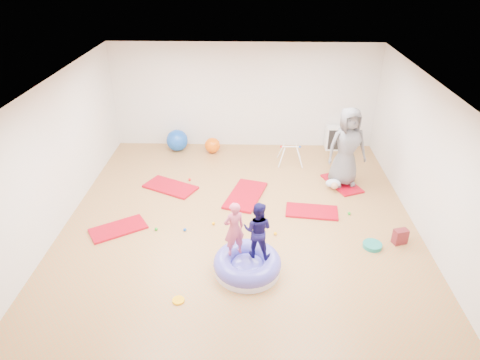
{
  "coord_description": "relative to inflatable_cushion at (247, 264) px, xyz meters",
  "views": [
    {
      "loc": [
        0.22,
        -6.99,
        4.92
      ],
      "look_at": [
        0.0,
        0.3,
        0.9
      ],
      "focal_mm": 32.0,
      "sensor_mm": 36.0,
      "label": 1
    }
  ],
  "objects": [
    {
      "name": "ball_pit_balls",
      "position": [
        -0.42,
        1.61,
        -0.11
      ],
      "size": [
        3.96,
        2.17,
        0.06
      ],
      "color": "#FFAE00",
      "rests_on": "ground"
    },
    {
      "name": "gym_mat_center_back",
      "position": [
        -0.08,
        2.48,
        -0.11
      ],
      "size": [
        1.01,
        1.45,
        0.06
      ],
      "primitive_type": "cube",
      "rotation": [
        0.0,
        0.0,
        1.28
      ],
      "color": "#9C0415",
      "rests_on": "ground"
    },
    {
      "name": "gym_mat_rear_right",
      "position": [
        2.17,
        3.1,
        -0.12
      ],
      "size": [
        0.9,
        1.18,
        0.04
      ],
      "primitive_type": "cube",
      "rotation": [
        0.0,
        0.0,
        1.96
      ],
      "color": "#9C0415",
      "rests_on": "ground"
    },
    {
      "name": "balance_disc",
      "position": [
        2.31,
        0.73,
        -0.1
      ],
      "size": [
        0.35,
        0.35,
        0.08
      ],
      "primitive_type": "cylinder",
      "color": "#1B7E72",
      "rests_on": "ground"
    },
    {
      "name": "adult_caregiver",
      "position": [
        2.18,
        3.1,
        0.82
      ],
      "size": [
        0.99,
        0.74,
        1.83
      ],
      "primitive_type": "imported",
      "rotation": [
        0.0,
        0.0,
        0.19
      ],
      "color": "#5E5D61",
      "rests_on": "gym_mat_rear_right"
    },
    {
      "name": "yellow_toy",
      "position": [
        -1.07,
        -0.74,
        -0.13
      ],
      "size": [
        0.19,
        0.19,
        0.03
      ],
      "primitive_type": "cylinder",
      "color": "#FFAE00",
      "rests_on": "ground"
    },
    {
      "name": "cube_shelf",
      "position": [
        2.38,
        5.1,
        0.18
      ],
      "size": [
        0.65,
        0.32,
        0.65
      ],
      "color": "white",
      "rests_on": "ground"
    },
    {
      "name": "exercise_ball_blue",
      "position": [
        -1.97,
        4.88,
        0.15
      ],
      "size": [
        0.58,
        0.58,
        0.58
      ],
      "primitive_type": "sphere",
      "color": "#1349AF",
      "rests_on": "ground"
    },
    {
      "name": "gym_mat_right",
      "position": [
        1.33,
        1.88,
        -0.12
      ],
      "size": [
        1.13,
        0.66,
        0.04
      ],
      "primitive_type": "cube",
      "rotation": [
        0.0,
        0.0,
        -0.12
      ],
      "color": "#9C0415",
      "rests_on": "ground"
    },
    {
      "name": "gym_mat_mid_left",
      "position": [
        -1.81,
        2.81,
        -0.12
      ],
      "size": [
        1.33,
        1.07,
        0.05
      ],
      "primitive_type": "cube",
      "rotation": [
        0.0,
        0.0,
        -0.47
      ],
      "color": "#9C0415",
      "rests_on": "ground"
    },
    {
      "name": "backpack",
      "position": [
        2.84,
        0.87,
        0.01
      ],
      "size": [
        0.29,
        0.23,
        0.3
      ],
      "primitive_type": "cube",
      "rotation": [
        0.0,
        0.0,
        0.3
      ],
      "color": "#B82732",
      "rests_on": "ground"
    },
    {
      "name": "inflatable_cushion",
      "position": [
        0.0,
        0.0,
        0.0
      ],
      "size": [
        1.16,
        1.16,
        0.36
      ],
      "rotation": [
        0.0,
        0.0,
        0.07
      ],
      "color": "white",
      "rests_on": "ground"
    },
    {
      "name": "child_pink",
      "position": [
        -0.23,
        0.12,
        0.7
      ],
      "size": [
        0.44,
        0.38,
        1.01
      ],
      "primitive_type": "imported",
      "rotation": [
        0.0,
        0.0,
        3.61
      ],
      "color": "#CD4E6E",
      "rests_on": "inflatable_cushion"
    },
    {
      "name": "child_navy",
      "position": [
        0.16,
        0.09,
        0.71
      ],
      "size": [
        0.58,
        0.5,
        1.03
      ],
      "primitive_type": "imported",
      "rotation": [
        0.0,
        0.0,
        2.9
      ],
      "color": "#140F4A",
      "rests_on": "inflatable_cushion"
    },
    {
      "name": "infant",
      "position": [
        1.92,
        2.85,
        0.01
      ],
      "size": [
        0.34,
        0.35,
        0.2
      ],
      "color": "silver",
      "rests_on": "gym_mat_rear_right"
    },
    {
      "name": "infant_play_gym",
      "position": [
        1.02,
        4.16,
        0.18
      ],
      "size": [
        0.63,
        0.6,
        0.48
      ],
      "rotation": [
        0.0,
        0.0,
        0.12
      ],
      "color": "white",
      "rests_on": "ground"
    },
    {
      "name": "room",
      "position": [
        -0.17,
        1.31,
        1.26
      ],
      "size": [
        7.01,
        8.01,
        2.81
      ],
      "color": "#B36A36",
      "rests_on": "ground"
    },
    {
      "name": "exercise_ball_orange",
      "position": [
        -1.01,
        4.76,
        0.06
      ],
      "size": [
        0.41,
        0.41,
        0.41
      ],
      "primitive_type": "sphere",
      "color": "#E75A08",
      "rests_on": "ground"
    },
    {
      "name": "gym_mat_front_left",
      "position": [
        -2.56,
        1.14,
        -0.12
      ],
      "size": [
        1.18,
        1.02,
        0.04
      ],
      "primitive_type": "cube",
      "rotation": [
        0.0,
        0.0,
        0.57
      ],
      "color": "#9C0415",
      "rests_on": "ground"
    }
  ]
}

